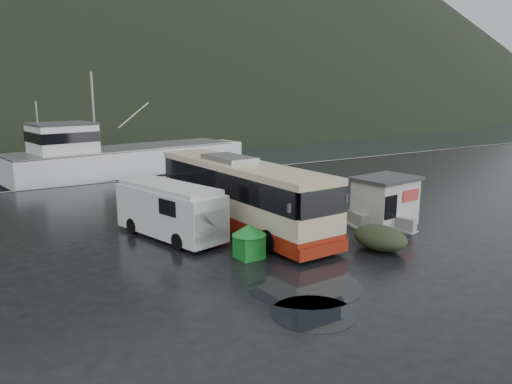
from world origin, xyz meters
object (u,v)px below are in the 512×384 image
waste_bin_left (249,258)px  dome_tent (380,249)px  jersey_barrier_c (387,221)px  coach_bus (241,227)px  jersey_barrier_b (402,231)px  jersey_barrier_a (358,227)px  waste_bin_right (311,232)px  fishing_trawler (127,167)px  white_van (171,237)px  ticket_kiosk (384,224)px

waste_bin_left → dome_tent: bearing=-20.4°
dome_tent → jersey_barrier_c: 5.30m
coach_bus → jersey_barrier_b: coach_bus is taller
jersey_barrier_a → waste_bin_right: bearing=169.0°
waste_bin_left → dome_tent: waste_bin_left is taller
jersey_barrier_a → fishing_trawler: bearing=99.1°
waste_bin_right → jersey_barrier_c: size_ratio=0.84×
white_van → fishing_trawler: size_ratio=0.26×
fishing_trawler → waste_bin_right: bearing=-95.9°
jersey_barrier_a → jersey_barrier_b: bearing=-52.9°
ticket_kiosk → jersey_barrier_a: 1.58m
coach_bus → waste_bin_left: 5.04m
dome_tent → ticket_kiosk: ticket_kiosk is taller
coach_bus → fishing_trawler: bearing=84.3°
ticket_kiosk → jersey_barrier_b: (-0.13, -1.44, 0.00)m
white_van → waste_bin_left: bearing=-83.9°
dome_tent → jersey_barrier_b: 3.55m
waste_bin_left → fishing_trawler: 28.21m
white_van → jersey_barrier_c: white_van is taller
jersey_barrier_c → fishing_trawler: 27.52m
dome_tent → jersey_barrier_a: bearing=62.0°
waste_bin_left → fishing_trawler: size_ratio=0.06×
jersey_barrier_a → fishing_trawler: 27.13m
coach_bus → waste_bin_left: (-2.17, -4.54, 0.00)m
jersey_barrier_c → ticket_kiosk: bearing=-147.2°
jersey_barrier_b → waste_bin_left: bearing=176.1°
white_van → ticket_kiosk: (10.87, -3.88, 0.00)m
waste_bin_right → jersey_barrier_b: (4.19, -2.39, 0.00)m
waste_bin_left → dome_tent: (5.78, -2.15, 0.00)m
white_van → ticket_kiosk: white_van is taller
coach_bus → waste_bin_right: bearing=-49.6°
white_van → dome_tent: white_van is taller
jersey_barrier_a → dome_tent: bearing=-118.0°
coach_bus → white_van: coach_bus is taller
ticket_kiosk → jersey_barrier_c: bearing=26.4°
waste_bin_right → jersey_barrier_c: (5.03, -0.49, 0.00)m
ticket_kiosk → jersey_barrier_c: ticket_kiosk is taller
dome_tent → coach_bus: bearing=118.4°
dome_tent → jersey_barrier_a: 3.84m
waste_bin_right → jersey_barrier_b: size_ratio=0.93×
white_van → jersey_barrier_a: white_van is taller
waste_bin_right → jersey_barrier_b: waste_bin_right is taller
waste_bin_left → jersey_barrier_c: (9.82, 1.29, 0.00)m
dome_tent → jersey_barrier_a: size_ratio=1.74×
jersey_barrier_a → jersey_barrier_b: jersey_barrier_a is taller
waste_bin_right → fishing_trawler: bearing=93.3°
waste_bin_right → coach_bus: bearing=133.5°
coach_bus → jersey_barrier_a: bearing=-34.4°
white_van → jersey_barrier_b: size_ratio=4.51×
ticket_kiosk → jersey_barrier_b: bearing=-101.7°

